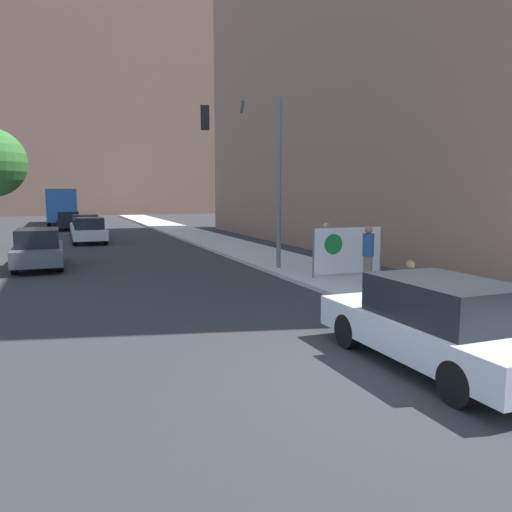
{
  "coord_description": "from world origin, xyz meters",
  "views": [
    {
      "loc": [
        -5.26,
        -6.31,
        2.88
      ],
      "look_at": [
        -0.61,
        5.57,
        1.28
      ],
      "focal_mm": 35.0,
      "sensor_mm": 36.0,
      "label": 1
    }
  ],
  "objects": [
    {
      "name": "parked_car_curbside",
      "position": [
        0.47,
        0.08,
        0.74
      ],
      "size": [
        1.84,
        4.51,
        1.5
      ],
      "color": "silver",
      "rests_on": "ground_plane"
    },
    {
      "name": "building_backdrop_far",
      "position": [
        -2.0,
        70.14,
        17.78
      ],
      "size": [
        52.0,
        12.0,
        35.56
      ],
      "color": "#936B56",
      "rests_on": "ground_plane"
    },
    {
      "name": "pedestrian_behind",
      "position": [
        3.46,
        9.16,
        1.02
      ],
      "size": [
        0.34,
        0.34,
        1.73
      ],
      "rotation": [
        0.0,
        0.0,
        5.4
      ],
      "color": "black",
      "rests_on": "sidewalk_curb"
    },
    {
      "name": "car_on_road_far_lane",
      "position": [
        -4.73,
        36.11,
        0.74
      ],
      "size": [
        1.8,
        4.44,
        1.48
      ],
      "color": "black",
      "rests_on": "ground_plane"
    },
    {
      "name": "seated_protester",
      "position": [
        2.38,
        3.16,
        0.76
      ],
      "size": [
        0.99,
        0.77,
        1.18
      ],
      "rotation": [
        0.0,
        0.0,
        0.15
      ],
      "color": "#474C56",
      "rests_on": "sidewalk_curb"
    },
    {
      "name": "jogger_on_sidewalk",
      "position": [
        3.34,
        6.38,
        1.04
      ],
      "size": [
        0.34,
        0.34,
        1.78
      ],
      "rotation": [
        0.0,
        0.0,
        2.56
      ],
      "color": "#756651",
      "rests_on": "sidewalk_curb"
    },
    {
      "name": "traffic_light_pole",
      "position": [
        1.32,
        10.85,
        4.25
      ],
      "size": [
        2.8,
        2.57,
        6.16
      ],
      "color": "slate",
      "rests_on": "sidewalk_curb"
    },
    {
      "name": "city_bus_on_road",
      "position": [
        -5.17,
        44.22,
        1.89
      ],
      "size": [
        2.5,
        10.04,
        3.28
      ],
      "color": "navy",
      "rests_on": "ground_plane"
    },
    {
      "name": "car_on_road_midblock",
      "position": [
        -3.77,
        24.48,
        0.74
      ],
      "size": [
        1.88,
        4.48,
        1.49
      ],
      "color": "white",
      "rests_on": "ground_plane"
    },
    {
      "name": "car_on_road_nearest",
      "position": [
        -6.13,
        14.67,
        0.76
      ],
      "size": [
        1.77,
        4.54,
        1.54
      ],
      "color": "#565B60",
      "rests_on": "ground_plane"
    },
    {
      "name": "sidewalk_curb",
      "position": [
        3.25,
        15.0,
        0.07
      ],
      "size": [
        3.17,
        90.0,
        0.14
      ],
      "primitive_type": "cube",
      "color": "beige",
      "rests_on": "ground_plane"
    },
    {
      "name": "ground_plane",
      "position": [
        0.0,
        0.0,
        0.0
      ],
      "size": [
        160.0,
        160.0,
        0.0
      ],
      "primitive_type": "plane",
      "color": "#303033"
    },
    {
      "name": "building_backdrop_right",
      "position": [
        11.61,
        17.29,
        11.76
      ],
      "size": [
        10.0,
        32.0,
        23.51
      ],
      "color": "#936B56",
      "rests_on": "ground_plane"
    },
    {
      "name": "protest_banner",
      "position": [
        3.6,
        7.96,
        1.0
      ],
      "size": [
        2.65,
        0.06,
        1.62
      ],
      "color": "slate",
      "rests_on": "sidewalk_curb"
    },
    {
      "name": "car_on_road_distant",
      "position": [
        -3.75,
        29.77,
        0.72
      ],
      "size": [
        1.89,
        4.22,
        1.45
      ],
      "color": "white",
      "rests_on": "ground_plane"
    }
  ]
}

